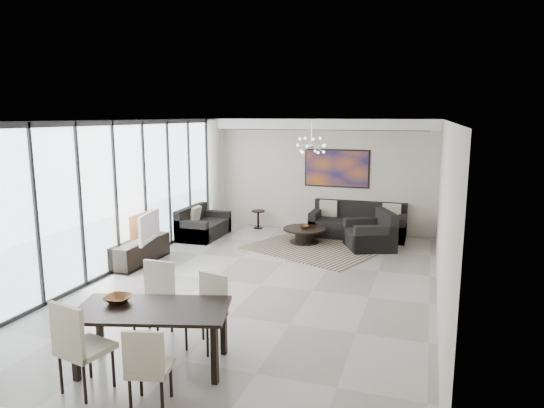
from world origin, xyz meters
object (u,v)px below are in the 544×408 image
at_px(sofa_main, 358,225).
at_px(tv_console, 141,252).
at_px(coffee_table, 304,234).
at_px(television, 144,227).
at_px(dining_table, 152,315).

distance_m(sofa_main, tv_console, 5.32).
xyz_separation_m(coffee_table, television, (-2.62, -2.70, 0.59)).
bearing_deg(sofa_main, coffee_table, -138.73).
distance_m(tv_console, dining_table, 4.36).
bearing_deg(coffee_table, dining_table, -92.61).
height_order(coffee_table, dining_table, dining_table).
distance_m(coffee_table, sofa_main, 1.49).
height_order(coffee_table, television, television).
distance_m(coffee_table, television, 3.81).
bearing_deg(coffee_table, television, -134.15).
relative_size(sofa_main, tv_console, 1.47).
relative_size(television, dining_table, 0.52).
bearing_deg(coffee_table, tv_console, -136.53).
relative_size(sofa_main, dining_table, 1.18).
xyz_separation_m(tv_console, dining_table, (2.50, -3.55, 0.41)).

